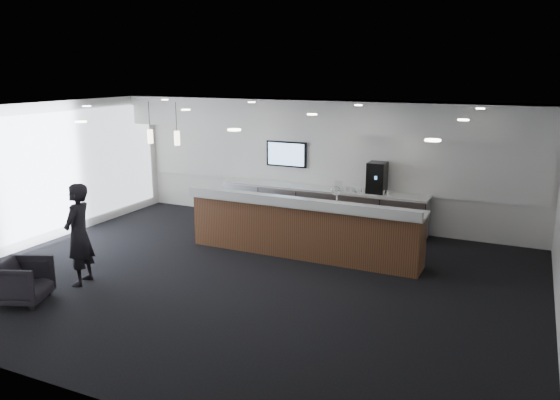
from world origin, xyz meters
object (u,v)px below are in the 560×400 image
at_px(coffee_machine, 377,178).
at_px(lounge_guest, 79,234).
at_px(service_counter, 303,228).
at_px(armchair, 23,281).

relative_size(coffee_machine, lounge_guest, 0.39).
xyz_separation_m(service_counter, coffee_machine, (0.91, 2.13, 0.72)).
xyz_separation_m(service_counter, lounge_guest, (-2.95, -3.00, 0.32)).
xyz_separation_m(coffee_machine, lounge_guest, (-3.86, -5.13, -0.40)).
height_order(service_counter, armchair, service_counter).
height_order(service_counter, coffee_machine, coffee_machine).
bearing_deg(armchair, coffee_machine, -55.91).
height_order(service_counter, lounge_guest, lounge_guest).
bearing_deg(lounge_guest, armchair, -30.03).
distance_m(service_counter, coffee_machine, 2.43).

